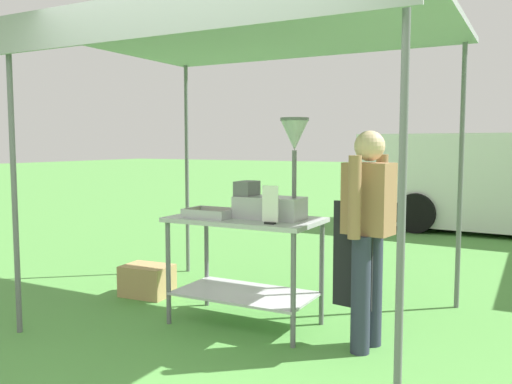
# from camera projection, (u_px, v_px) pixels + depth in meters

# --- Properties ---
(ground_plane) EXTENTS (70.00, 70.00, 0.00)m
(ground_plane) POSITION_uv_depth(u_px,v_px,m) (401.00, 238.00, 8.67)
(ground_plane) COLOR #519342
(stall_canopy) EXTENTS (3.23, 2.55, 2.47)m
(stall_canopy) POSITION_uv_depth(u_px,v_px,m) (250.00, 38.00, 4.39)
(stall_canopy) COLOR slate
(stall_canopy) RESTS_ON ground
(donut_cart) EXTENTS (1.25, 0.68, 0.91)m
(donut_cart) POSITION_uv_depth(u_px,v_px,m) (245.00, 247.00, 4.46)
(donut_cart) COLOR #B7B7BC
(donut_cart) RESTS_ON ground
(donut_tray) EXTENTS (0.40, 0.29, 0.07)m
(donut_tray) POSITION_uv_depth(u_px,v_px,m) (211.00, 214.00, 4.47)
(donut_tray) COLOR #B7B7BC
(donut_tray) RESTS_ON donut_cart
(donut_fryer) EXTENTS (0.61, 0.28, 0.81)m
(donut_fryer) POSITION_uv_depth(u_px,v_px,m) (274.00, 186.00, 4.33)
(donut_fryer) COLOR #B7B7BC
(donut_fryer) RESTS_ON donut_cart
(menu_sign) EXTENTS (0.13, 0.05, 0.29)m
(menu_sign) POSITION_uv_depth(u_px,v_px,m) (270.00, 207.00, 4.07)
(menu_sign) COLOR black
(menu_sign) RESTS_ON donut_cart
(vendor) EXTENTS (0.46, 0.54, 1.61)m
(vendor) POSITION_uv_depth(u_px,v_px,m) (367.00, 228.00, 3.90)
(vendor) COLOR #2D3347
(vendor) RESTS_ON ground
(supply_crate) EXTENTS (0.50, 0.38, 0.31)m
(supply_crate) POSITION_uv_depth(u_px,v_px,m) (147.00, 280.00, 5.35)
(supply_crate) COLOR tan
(supply_crate) RESTS_ON ground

